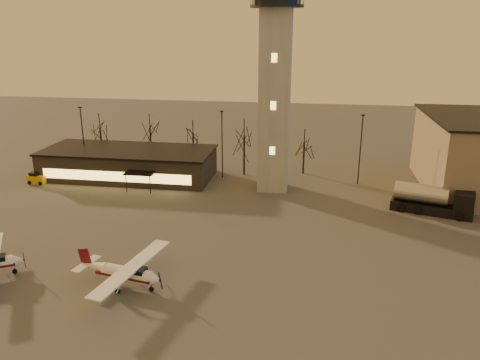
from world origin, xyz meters
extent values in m
plane|color=#44423F|center=(0.00, 0.00, 0.00)|extent=(220.00, 220.00, 0.00)
cube|color=gray|center=(0.00, 30.00, 12.00)|extent=(4.00, 4.00, 24.00)
cylinder|color=black|center=(0.00, 30.00, 24.15)|extent=(6.80, 6.80, 0.30)
cube|color=black|center=(-22.00, 32.00, 2.00)|extent=(25.00, 10.00, 4.00)
cube|color=black|center=(-22.00, 32.00, 4.15)|extent=(25.40, 10.40, 0.30)
cube|color=#F5C556|center=(-22.00, 26.98, 1.60)|extent=(22.00, 0.08, 1.40)
cube|color=black|center=(-18.00, 26.00, 2.60)|extent=(4.00, 2.00, 0.20)
cylinder|color=black|center=(-30.00, 34.00, 5.00)|extent=(0.16, 0.16, 10.00)
cube|color=black|center=(-30.00, 34.00, 10.05)|extent=(0.50, 0.25, 0.18)
cylinder|color=black|center=(-8.00, 34.00, 5.00)|extent=(0.16, 0.16, 10.00)
cube|color=black|center=(-8.00, 34.00, 10.05)|extent=(0.50, 0.25, 0.18)
cylinder|color=black|center=(12.00, 34.00, 5.00)|extent=(0.16, 0.16, 10.00)
cube|color=black|center=(12.00, 34.00, 10.05)|extent=(0.50, 0.25, 0.18)
cylinder|color=black|center=(-30.00, 40.00, 2.87)|extent=(0.28, 0.28, 5.74)
cylinder|color=black|center=(-14.00, 40.00, 2.62)|extent=(0.28, 0.28, 5.25)
cylinder|color=black|center=(-5.00, 36.00, 3.08)|extent=(0.28, 0.28, 6.16)
cylinder|color=black|center=(4.00, 38.00, 2.48)|extent=(0.28, 0.28, 4.97)
cylinder|color=black|center=(-22.00, 42.00, 2.80)|extent=(0.28, 0.28, 5.60)
cylinder|color=white|center=(-10.00, 1.68, 1.24)|extent=(4.71, 2.12, 1.29)
cone|color=white|center=(-7.38, 1.18, 1.24)|extent=(1.11, 1.37, 1.23)
cone|color=white|center=(-13.30, 2.31, 1.39)|extent=(2.54, 1.52, 1.09)
cube|color=black|center=(-9.03, 1.49, 1.68)|extent=(1.65, 1.30, 0.69)
cube|color=#550C12|center=(-10.19, 1.72, 1.19)|extent=(5.50, 2.31, 0.22)
cube|color=white|center=(-9.51, 1.59, 2.01)|extent=(3.51, 10.97, 0.14)
cube|color=white|center=(-14.18, 2.48, 1.48)|extent=(1.49, 3.38, 0.08)
cube|color=#550C12|center=(-14.28, 2.50, 2.18)|extent=(1.36, 0.34, 1.68)
cone|color=white|center=(-20.90, 2.45, 1.23)|extent=(1.39, 1.50, 1.22)
cube|color=black|center=(19.95, 24.00, 0.60)|extent=(9.69, 5.15, 1.21)
cube|color=black|center=(23.32, 23.01, 2.09)|extent=(2.82, 3.04, 1.98)
cube|color=black|center=(24.05, 22.80, 2.41)|extent=(0.69, 2.03, 1.10)
cylinder|color=#B2B2B7|center=(18.68, 24.37, 2.30)|extent=(6.55, 3.94, 2.30)
cube|color=#D0990C|center=(-34.00, 26.89, 0.62)|extent=(2.73, 1.60, 1.23)
cube|color=black|center=(-34.35, 26.91, 1.32)|extent=(1.32, 1.32, 0.70)
camera|label=1|loc=(5.30, -32.28, 21.50)|focal=35.00mm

